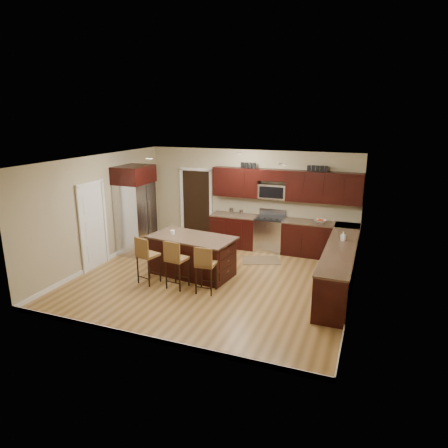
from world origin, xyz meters
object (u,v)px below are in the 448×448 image
at_px(island, 192,257).
at_px(stool_mid, 175,259).
at_px(range, 270,234).
at_px(stool_left, 146,255).
at_px(refrigerator, 136,209).
at_px(stool_right, 205,264).

distance_m(island, stool_mid, 0.88).
bearing_deg(range, island, -118.25).
bearing_deg(island, stool_left, -122.83).
bearing_deg(range, stool_mid, -111.41).
bearing_deg(stool_mid, stool_left, -173.47).
xyz_separation_m(range, stool_left, (-1.95, -3.15, 0.19)).
relative_size(island, stool_mid, 1.91).
bearing_deg(stool_left, refrigerator, 142.71).
bearing_deg(stool_left, stool_right, 14.42).
distance_m(range, refrigerator, 3.68).
relative_size(range, stool_right, 1.07).
distance_m(range, stool_left, 3.72).
xyz_separation_m(stool_left, stool_right, (1.40, 0.00, -0.02)).
xyz_separation_m(island, stool_right, (0.69, -0.84, 0.22)).
relative_size(range, island, 0.54).
bearing_deg(refrigerator, stool_right, -31.78).
relative_size(stool_left, stool_mid, 0.99).
relative_size(range, stool_mid, 1.03).
bearing_deg(refrigerator, stool_left, -51.70).
distance_m(stool_left, refrigerator, 2.24).
distance_m(stool_right, refrigerator, 3.28).
bearing_deg(refrigerator, range, 23.74).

